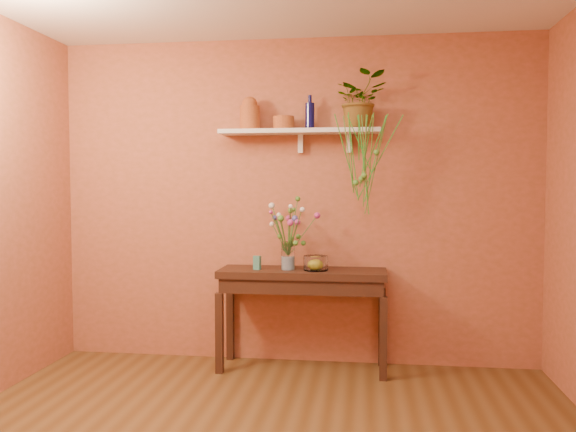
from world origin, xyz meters
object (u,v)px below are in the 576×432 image
at_px(sideboard, 302,284).
at_px(glass_vase, 288,258).
at_px(glass_bowl, 316,264).
at_px(bouquet, 290,223).
at_px(terracotta_jug, 250,114).
at_px(spider_plant, 360,100).
at_px(blue_bottle, 310,116).

relative_size(sideboard, glass_vase, 5.94).
xyz_separation_m(glass_vase, glass_bowl, (0.22, -0.01, -0.04)).
bearing_deg(bouquet, glass_bowl, -5.34).
distance_m(terracotta_jug, glass_bowl, 1.33).
xyz_separation_m(terracotta_jug, spider_plant, (0.89, -0.02, 0.09)).
bearing_deg(sideboard, blue_bottle, 71.59).
height_order(blue_bottle, bouquet, blue_bottle).
xyz_separation_m(bouquet, glass_bowl, (0.21, -0.02, -0.32)).
bearing_deg(spider_plant, glass_bowl, -160.45).
bearing_deg(glass_bowl, glass_vase, 176.65).
height_order(terracotta_jug, blue_bottle, blue_bottle).
bearing_deg(glass_bowl, spider_plant, 19.55).
bearing_deg(spider_plant, terracotta_jug, 178.99).
relative_size(bouquet, glass_bowl, 2.43).
distance_m(sideboard, blue_bottle, 1.37).
relative_size(terracotta_jug, blue_bottle, 0.97).
bearing_deg(glass_bowl, sideboard, 161.56).
distance_m(sideboard, bouquet, 0.51).
distance_m(blue_bottle, glass_vase, 1.17).
relative_size(blue_bottle, spider_plant, 0.63).
bearing_deg(glass_vase, sideboard, 11.61).
distance_m(sideboard, glass_vase, 0.24).
height_order(glass_vase, glass_bowl, glass_vase).
xyz_separation_m(glass_vase, bouquet, (0.01, 0.01, 0.28)).
relative_size(blue_bottle, glass_vase, 1.23).
xyz_separation_m(terracotta_jug, glass_vase, (0.33, -0.12, -1.16)).
bearing_deg(glass_vase, spider_plant, 10.79).
xyz_separation_m(sideboard, blue_bottle, (0.04, 0.13, 1.36)).
bearing_deg(sideboard, spider_plant, 10.58).
xyz_separation_m(sideboard, glass_bowl, (0.11, -0.04, 0.17)).
bearing_deg(terracotta_jug, sideboard, -12.58).
relative_size(glass_vase, bouquet, 0.48).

